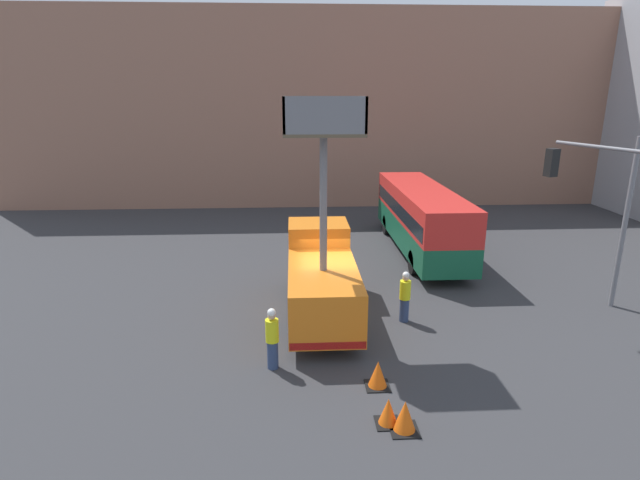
{
  "coord_description": "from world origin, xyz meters",
  "views": [
    {
      "loc": [
        -1.44,
        -16.56,
        7.63
      ],
      "look_at": [
        -0.51,
        0.77,
        2.56
      ],
      "focal_mm": 28.0,
      "sensor_mm": 36.0,
      "label": 1
    }
  ],
  "objects_px": {
    "road_worker_directing": "(405,297)",
    "traffic_cone_near_truck": "(405,417)",
    "traffic_cone_far_side": "(388,412)",
    "road_worker_near_truck": "(272,339)",
    "city_bus": "(421,215)",
    "utility_truck": "(321,272)",
    "traffic_light_pole": "(601,197)",
    "traffic_cone_mid_road": "(378,375)"
  },
  "relations": [
    {
      "from": "road_worker_near_truck",
      "to": "road_worker_directing",
      "type": "height_order",
      "value": "road_worker_near_truck"
    },
    {
      "from": "traffic_light_pole",
      "to": "traffic_cone_far_side",
      "type": "xyz_separation_m",
      "value": [
        -8.42,
        -6.16,
        -3.93
      ]
    },
    {
      "from": "utility_truck",
      "to": "traffic_light_pole",
      "type": "relative_size",
      "value": 1.21
    },
    {
      "from": "city_bus",
      "to": "traffic_cone_mid_road",
      "type": "relative_size",
      "value": 14.07
    },
    {
      "from": "road_worker_directing",
      "to": "traffic_cone_near_truck",
      "type": "bearing_deg",
      "value": 15.78
    },
    {
      "from": "traffic_light_pole",
      "to": "utility_truck",
      "type": "bearing_deg",
      "value": 178.76
    },
    {
      "from": "traffic_cone_mid_road",
      "to": "utility_truck",
      "type": "bearing_deg",
      "value": 104.91
    },
    {
      "from": "city_bus",
      "to": "traffic_cone_near_truck",
      "type": "relative_size",
      "value": 13.7
    },
    {
      "from": "traffic_light_pole",
      "to": "road_worker_directing",
      "type": "height_order",
      "value": "traffic_light_pole"
    },
    {
      "from": "road_worker_near_truck",
      "to": "traffic_cone_near_truck",
      "type": "height_order",
      "value": "road_worker_near_truck"
    },
    {
      "from": "road_worker_near_truck",
      "to": "traffic_cone_far_side",
      "type": "height_order",
      "value": "road_worker_near_truck"
    },
    {
      "from": "traffic_cone_mid_road",
      "to": "traffic_cone_far_side",
      "type": "xyz_separation_m",
      "value": [
        -0.01,
        -1.6,
        -0.04
      ]
    },
    {
      "from": "utility_truck",
      "to": "traffic_light_pole",
      "type": "height_order",
      "value": "utility_truck"
    },
    {
      "from": "road_worker_directing",
      "to": "city_bus",
      "type": "bearing_deg",
      "value": -169.57
    },
    {
      "from": "utility_truck",
      "to": "city_bus",
      "type": "height_order",
      "value": "utility_truck"
    },
    {
      "from": "road_worker_near_truck",
      "to": "road_worker_directing",
      "type": "relative_size",
      "value": 1.02
    },
    {
      "from": "traffic_cone_far_side",
      "to": "traffic_light_pole",
      "type": "bearing_deg",
      "value": 36.18
    },
    {
      "from": "traffic_light_pole",
      "to": "road_worker_near_truck",
      "type": "xyz_separation_m",
      "value": [
        -11.28,
        -3.43,
        -3.31
      ]
    },
    {
      "from": "road_worker_near_truck",
      "to": "traffic_cone_far_side",
      "type": "relative_size",
      "value": 2.73
    },
    {
      "from": "traffic_light_pole",
      "to": "traffic_cone_mid_road",
      "type": "distance_m",
      "value": 10.32
    },
    {
      "from": "traffic_light_pole",
      "to": "traffic_cone_far_side",
      "type": "distance_m",
      "value": 11.15
    },
    {
      "from": "traffic_cone_far_side",
      "to": "road_worker_directing",
      "type": "bearing_deg",
      "value": 74.02
    },
    {
      "from": "utility_truck",
      "to": "traffic_cone_far_side",
      "type": "relative_size",
      "value": 11.09
    },
    {
      "from": "city_bus",
      "to": "traffic_light_pole",
      "type": "height_order",
      "value": "traffic_light_pole"
    },
    {
      "from": "traffic_cone_mid_road",
      "to": "traffic_cone_far_side",
      "type": "bearing_deg",
      "value": -90.53
    },
    {
      "from": "utility_truck",
      "to": "road_worker_directing",
      "type": "bearing_deg",
      "value": -14.85
    },
    {
      "from": "traffic_cone_near_truck",
      "to": "traffic_cone_far_side",
      "type": "height_order",
      "value": "traffic_cone_near_truck"
    },
    {
      "from": "road_worker_directing",
      "to": "traffic_cone_mid_road",
      "type": "bearing_deg",
      "value": 6.26
    },
    {
      "from": "traffic_light_pole",
      "to": "road_worker_directing",
      "type": "xyz_separation_m",
      "value": [
        -6.81,
        -0.55,
        -3.34
      ]
    },
    {
      "from": "city_bus",
      "to": "traffic_cone_near_truck",
      "type": "distance_m",
      "value": 14.46
    },
    {
      "from": "utility_truck",
      "to": "road_worker_directing",
      "type": "xyz_separation_m",
      "value": [
        2.86,
        -0.76,
        -0.69
      ]
    },
    {
      "from": "road_worker_directing",
      "to": "road_worker_near_truck",
      "type": "bearing_deg",
      "value": -29.21
    },
    {
      "from": "city_bus",
      "to": "road_worker_near_truck",
      "type": "xyz_separation_m",
      "value": [
        -6.99,
        -10.89,
        -0.95
      ]
    },
    {
      "from": "road_worker_directing",
      "to": "traffic_cone_near_truck",
      "type": "distance_m",
      "value": 6.03
    },
    {
      "from": "traffic_cone_mid_road",
      "to": "road_worker_near_truck",
      "type": "bearing_deg",
      "value": 158.69
    },
    {
      "from": "traffic_cone_far_side",
      "to": "traffic_cone_near_truck",
      "type": "bearing_deg",
      "value": -37.16
    },
    {
      "from": "traffic_cone_near_truck",
      "to": "traffic_cone_mid_road",
      "type": "bearing_deg",
      "value": 99.98
    },
    {
      "from": "utility_truck",
      "to": "traffic_cone_mid_road",
      "type": "bearing_deg",
      "value": -75.09
    },
    {
      "from": "utility_truck",
      "to": "traffic_cone_near_truck",
      "type": "distance_m",
      "value": 6.93
    },
    {
      "from": "traffic_cone_mid_road",
      "to": "road_worker_directing",
      "type": "bearing_deg",
      "value": 68.32
    },
    {
      "from": "utility_truck",
      "to": "traffic_cone_near_truck",
      "type": "relative_size",
      "value": 9.78
    },
    {
      "from": "road_worker_directing",
      "to": "traffic_cone_far_side",
      "type": "relative_size",
      "value": 2.67
    }
  ]
}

